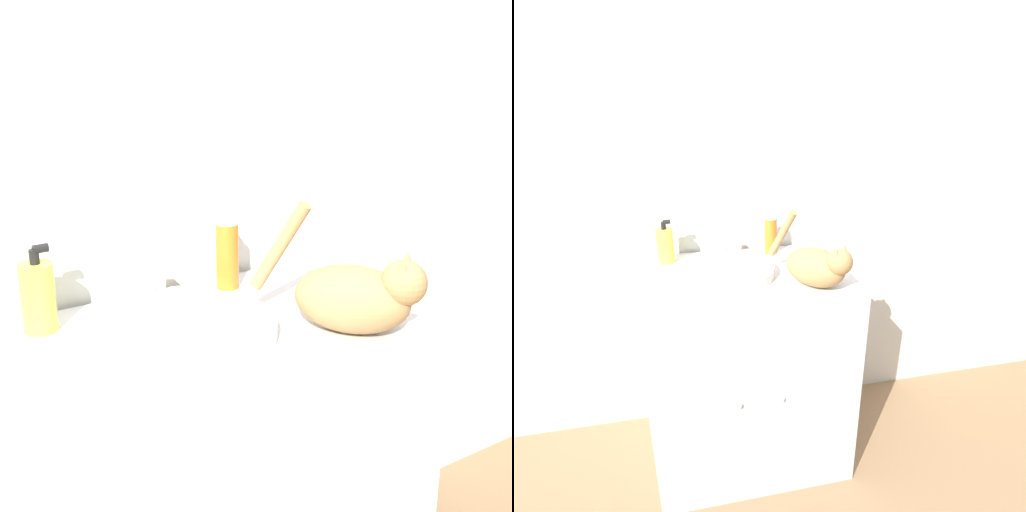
# 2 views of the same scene
# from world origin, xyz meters

# --- Properties ---
(ground_plane) EXTENTS (8.00, 8.00, 0.00)m
(ground_plane) POSITION_xyz_m (0.00, 0.00, 0.00)
(ground_plane) COLOR #997551
(wall_back) EXTENTS (6.00, 0.05, 2.50)m
(wall_back) POSITION_xyz_m (0.00, 0.59, 1.25)
(wall_back) COLOR silver
(wall_back) RESTS_ON ground_plane
(vanity_cabinet) EXTENTS (0.80, 0.56, 0.90)m
(vanity_cabinet) POSITION_xyz_m (0.00, 0.27, 0.45)
(vanity_cabinet) COLOR silver
(vanity_cabinet) RESTS_ON ground_plane
(sink_basin) EXTENTS (0.35, 0.35, 0.04)m
(sink_basin) POSITION_xyz_m (-0.07, 0.26, 0.92)
(sink_basin) COLOR white
(sink_basin) RESTS_ON vanity_cabinet
(faucet) EXTENTS (0.15, 0.11, 0.13)m
(faucet) POSITION_xyz_m (-0.07, 0.43, 0.96)
(faucet) COLOR silver
(faucet) RESTS_ON vanity_cabinet
(cat) EXTENTS (0.28, 0.34, 0.26)m
(cat) POSITION_xyz_m (0.23, 0.11, 0.98)
(cat) COLOR tan
(cat) RESTS_ON vanity_cabinet
(soap_bottle) EXTENTS (0.07, 0.07, 0.18)m
(soap_bottle) POSITION_xyz_m (-0.31, 0.46, 0.98)
(soap_bottle) COLOR #EADB4C
(soap_bottle) RESTS_ON vanity_cabinet
(spray_bottle) EXTENTS (0.05, 0.05, 0.19)m
(spray_bottle) POSITION_xyz_m (0.14, 0.47, 1.00)
(spray_bottle) COLOR orange
(spray_bottle) RESTS_ON vanity_cabinet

